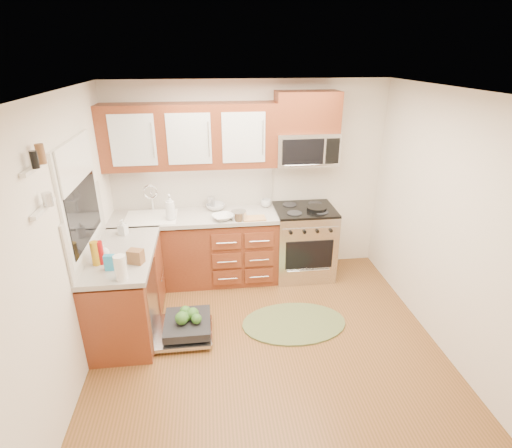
{
  "coord_description": "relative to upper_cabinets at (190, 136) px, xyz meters",
  "views": [
    {
      "loc": [
        -0.52,
        -3.21,
        2.79
      ],
      "look_at": [
        -0.02,
        0.85,
        1.02
      ],
      "focal_mm": 28.0,
      "sensor_mm": 36.0,
      "label": 1
    }
  ],
  "objects": [
    {
      "name": "base_cabinet_back",
      "position": [
        0.0,
        -0.12,
        -1.45
      ],
      "size": [
        2.05,
        0.6,
        0.85
      ],
      "primitive_type": "cube",
      "color": "maroon",
      "rests_on": "ground"
    },
    {
      "name": "cabinet_over_mw",
      "position": [
        1.41,
        0.0,
        0.26
      ],
      "size": [
        0.76,
        0.35,
        0.47
      ],
      "primitive_type": "cube",
      "color": "maroon",
      "rests_on": "ground"
    },
    {
      "name": "sink",
      "position": [
        -0.52,
        -0.16,
        -1.07
      ],
      "size": [
        0.62,
        0.5,
        0.26
      ],
      "primitive_type": null,
      "color": "white",
      "rests_on": "ground"
    },
    {
      "name": "rug",
      "position": [
        1.07,
        -1.23,
        -1.86
      ],
      "size": [
        1.3,
        1.0,
        0.02
      ],
      "primitive_type": null,
      "rotation": [
        0.0,
        0.0,
        -0.23
      ],
      "color": "olive",
      "rests_on": "ground"
    },
    {
      "name": "mustard_bottle",
      "position": [
        -0.9,
        -1.29,
        -0.83
      ],
      "size": [
        0.09,
        0.09,
        0.24
      ],
      "primitive_type": "cylinder",
      "rotation": [
        0.0,
        0.0,
        -0.21
      ],
      "color": "#CC9116",
      "rests_on": "countertop_left"
    },
    {
      "name": "dishwasher",
      "position": [
        -0.13,
        -1.27,
        -1.77
      ],
      "size": [
        0.7,
        0.6,
        0.2
      ],
      "primitive_type": null,
      "color": "silver",
      "rests_on": "ground"
    },
    {
      "name": "upper_cabinets",
      "position": [
        0.0,
        0.0,
        0.0
      ],
      "size": [
        2.05,
        0.35,
        0.75
      ],
      "primitive_type": null,
      "color": "maroon",
      "rests_on": "ground"
    },
    {
      "name": "cup",
      "position": [
        0.93,
        0.04,
        -0.9
      ],
      "size": [
        0.16,
        0.16,
        0.1
      ],
      "primitive_type": "imported",
      "rotation": [
        0.0,
        0.0,
        0.28
      ],
      "color": "#999999",
      "rests_on": "countertop_back"
    },
    {
      "name": "soap_bottle_c",
      "position": [
        -0.86,
        -1.15,
        -0.88
      ],
      "size": [
        0.12,
        0.12,
        0.15
      ],
      "primitive_type": "imported",
      "rotation": [
        0.0,
        0.0,
        -0.09
      ],
      "color": "#999999",
      "rests_on": "countertop_left"
    },
    {
      "name": "skillet",
      "position": [
        1.53,
        -0.23,
        -0.9
      ],
      "size": [
        0.26,
        0.26,
        0.05
      ],
      "primitive_type": "cylinder",
      "rotation": [
        0.0,
        0.0,
        0.06
      ],
      "color": "black",
      "rests_on": "range"
    },
    {
      "name": "cutting_board",
      "position": [
        0.73,
        -0.35,
        -0.94
      ],
      "size": [
        0.27,
        0.18,
        0.02
      ],
      "primitive_type": "cube",
      "rotation": [
        0.0,
        0.0,
        0.03
      ],
      "color": "tan",
      "rests_on": "countertop_back"
    },
    {
      "name": "wall_back",
      "position": [
        0.73,
        0.18,
        -0.62
      ],
      "size": [
        3.5,
        0.04,
        2.5
      ],
      "primitive_type": "cube",
      "color": "silver",
      "rests_on": "ground"
    },
    {
      "name": "wall_left",
      "position": [
        -1.02,
        -1.57,
        -0.62
      ],
      "size": [
        0.04,
        3.5,
        2.5
      ],
      "primitive_type": "cube",
      "color": "silver",
      "rests_on": "ground"
    },
    {
      "name": "countertop_left",
      "position": [
        -0.71,
        -1.05,
        -0.97
      ],
      "size": [
        0.64,
        1.27,
        0.05
      ],
      "primitive_type": "cube",
      "color": "#A6A098",
      "rests_on": "base_cabinet_left"
    },
    {
      "name": "soap_bottle_b",
      "position": [
        -0.77,
        -0.62,
        -0.86
      ],
      "size": [
        0.11,
        0.11,
        0.18
      ],
      "primitive_type": "imported",
      "rotation": [
        0.0,
        0.0,
        -0.41
      ],
      "color": "#999999",
      "rests_on": "countertop_left"
    },
    {
      "name": "ceiling",
      "position": [
        0.73,
        -1.57,
        0.62
      ],
      "size": [
        3.5,
        3.5,
        0.0
      ],
      "primitive_type": "plane",
      "rotation": [
        3.14,
        0.0,
        0.0
      ],
      "color": "white",
      "rests_on": "ground"
    },
    {
      "name": "floor",
      "position": [
        0.73,
        -1.57,
        -1.88
      ],
      "size": [
        3.5,
        3.5,
        0.0
      ],
      "primitive_type": "plane",
      "color": "brown",
      "rests_on": "ground"
    },
    {
      "name": "window",
      "position": [
        -1.01,
        -1.07,
        -0.32
      ],
      "size": [
        0.03,
        1.05,
        1.05
      ],
      "primitive_type": null,
      "color": "white",
      "rests_on": "ground"
    },
    {
      "name": "window_blind",
      "position": [
        -0.98,
        -1.07,
        0.0
      ],
      "size": [
        0.02,
        0.96,
        0.4
      ],
      "primitive_type": "cube",
      "color": "white",
      "rests_on": "ground"
    },
    {
      "name": "range",
      "position": [
        1.41,
        -0.15,
        -1.4
      ],
      "size": [
        0.76,
        0.64,
        0.95
      ],
      "primitive_type": null,
      "color": "silver",
      "rests_on": "ground"
    },
    {
      "name": "wall_right",
      "position": [
        2.48,
        -1.57,
        -0.62
      ],
      "size": [
        0.04,
        3.5,
        2.5
      ],
      "primitive_type": "cube",
      "color": "silver",
      "rests_on": "ground"
    },
    {
      "name": "red_bottle",
      "position": [
        -0.85,
        -1.28,
        -0.83
      ],
      "size": [
        0.06,
        0.06,
        0.23
      ],
      "primitive_type": "cylinder",
      "rotation": [
        0.0,
        0.0,
        -0.02
      ],
      "color": "#B20E0E",
      "rests_on": "countertop_left"
    },
    {
      "name": "backsplash_back",
      "position": [
        0.0,
        0.16,
        -0.67
      ],
      "size": [
        2.05,
        0.02,
        0.57
      ],
      "primitive_type": "cube",
      "color": "beige",
      "rests_on": "ground"
    },
    {
      "name": "shelf_upper",
      "position": [
        -0.99,
        -1.92,
        0.17
      ],
      "size": [
        0.04,
        0.4,
        0.03
      ],
      "primitive_type": "cube",
      "color": "white",
      "rests_on": "ground"
    },
    {
      "name": "blue_carton",
      "position": [
        -0.74,
        -1.41,
        -0.87
      ],
      "size": [
        0.1,
        0.06,
        0.15
      ],
      "primitive_type": "cube",
      "rotation": [
        0.0,
        0.0,
        -0.02
      ],
      "color": "teal",
      "rests_on": "countertop_left"
    },
    {
      "name": "countertop_back",
      "position": [
        0.0,
        -0.14,
        -0.97
      ],
      "size": [
        2.07,
        0.64,
        0.05
      ],
      "primitive_type": "cube",
      "color": "#A6A098",
      "rests_on": "base_cabinet_back"
    },
    {
      "name": "bowl_b",
      "position": [
        0.27,
        0.03,
        -0.91
      ],
      "size": [
        0.31,
        0.31,
        0.07
      ],
      "primitive_type": "imported",
      "rotation": [
        0.0,
        0.0,
        -0.39
      ],
      "color": "#999999",
      "rests_on": "countertop_back"
    },
    {
      "name": "paper_towel_roll",
      "position": [
        -0.61,
        -1.59,
        -0.83
      ],
      "size": [
        0.13,
        0.13,
        0.23
      ],
      "primitive_type": "cylinder",
      "rotation": [
        0.0,
        0.0,
        -0.24
      ],
      "color": "white",
      "rests_on": "countertop_left"
    },
    {
      "name": "microwave",
      "position": [
        1.41,
        -0.02,
        -0.18
      ],
      "size": [
        0.76,
        0.38,
        0.4
      ],
      "primitive_type": null,
      "color": "silver",
      "rests_on": "ground"
    },
    {
      "name": "bowl_a",
      "position": [
        0.34,
        -0.32,
        -0.92
      ],
      "size": [
        0.31,
        0.31,
        0.06
      ],
      "primitive_type": "imported",
      "rotation": [
        0.0,
        0.0,
        0.33
      ],
      "color": "#999999",
      "rests_on": "countertop_back"
    },
    {
      "name": "backsplash_left",
      "position": [
        -1.01,
        -1.05,
        -0.67
      ],
      "size": [
        0.02,
        1.25,
        0.57
      ],
      "primitive_type": "cube",
      "color": "beige",
      "rests_on": "ground"
    },
    {
      "name": "base_cabinet_left",
      "position": [
        -0.72,
        -1.05,
        -1.45
      ],
      "size": [
        0.6,
        1.25,
        0.85
      ],
      "primitive_type": "cube",
      "color": "maroon",
      "rests_on": "ground"
    },
    {
      "name": "wooden_box",
      "position": [
        -0.52,
        -1.31,
        -0.88
      ],
      "size": [
        0.16,
        0.14,
        0.14
      ],
      "primitive_type": "cube",
      "rotation": [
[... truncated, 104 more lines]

